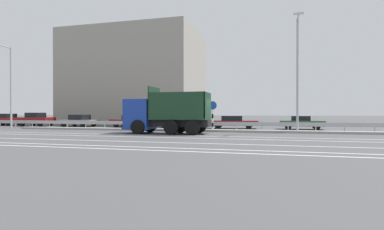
{
  "coord_description": "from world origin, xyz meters",
  "views": [
    {
      "loc": [
        4.86,
        -21.92,
        1.54
      ],
      "look_at": [
        -1.11,
        0.82,
        1.38
      ],
      "focal_mm": 28.0,
      "sensor_mm": 36.0,
      "label": 1
    }
  ],
  "objects_px": {
    "parked_car_3": "(132,121)",
    "parked_car_5": "(233,122)",
    "parked_car_6": "(302,122)",
    "dump_truck": "(158,116)",
    "parked_car_2": "(79,121)",
    "parked_car_1": "(36,119)",
    "median_road_sign": "(213,116)",
    "street_lamp_0": "(9,82)",
    "street_lamp_1": "(298,69)",
    "parked_car_4": "(178,120)",
    "parked_car_0": "(6,120)"
  },
  "relations": [
    {
      "from": "parked_car_3",
      "to": "parked_car_5",
      "type": "xyz_separation_m",
      "value": [
        10.84,
        0.1,
        -0.01
      ]
    },
    {
      "from": "parked_car_5",
      "to": "parked_car_6",
      "type": "relative_size",
      "value": 1.2
    },
    {
      "from": "dump_truck",
      "to": "parked_car_2",
      "type": "bearing_deg",
      "value": 56.65
    },
    {
      "from": "parked_car_6",
      "to": "parked_car_1",
      "type": "bearing_deg",
      "value": -84.87
    },
    {
      "from": "median_road_sign",
      "to": "parked_car_6",
      "type": "bearing_deg",
      "value": 36.09
    },
    {
      "from": "street_lamp_0",
      "to": "street_lamp_1",
      "type": "xyz_separation_m",
      "value": [
        26.91,
        0.4,
        0.31
      ]
    },
    {
      "from": "parked_car_4",
      "to": "parked_car_5",
      "type": "distance_m",
      "value": 5.72
    },
    {
      "from": "median_road_sign",
      "to": "parked_car_5",
      "type": "bearing_deg",
      "value": 78.85
    },
    {
      "from": "parked_car_3",
      "to": "parked_car_2",
      "type": "bearing_deg",
      "value": 95.57
    },
    {
      "from": "dump_truck",
      "to": "parked_car_5",
      "type": "relative_size",
      "value": 1.31
    },
    {
      "from": "dump_truck",
      "to": "parked_car_2",
      "type": "distance_m",
      "value": 14.92
    },
    {
      "from": "dump_truck",
      "to": "median_road_sign",
      "type": "xyz_separation_m",
      "value": [
        3.62,
        3.1,
        0.02
      ]
    },
    {
      "from": "median_road_sign",
      "to": "street_lamp_1",
      "type": "height_order",
      "value": "street_lamp_1"
    },
    {
      "from": "dump_truck",
      "to": "street_lamp_0",
      "type": "bearing_deg",
      "value": 79.96
    },
    {
      "from": "street_lamp_1",
      "to": "parked_car_6",
      "type": "height_order",
      "value": "street_lamp_1"
    },
    {
      "from": "parked_car_3",
      "to": "parked_car_4",
      "type": "bearing_deg",
      "value": -87.49
    },
    {
      "from": "dump_truck",
      "to": "parked_car_5",
      "type": "xyz_separation_m",
      "value": [
        4.67,
        8.46,
        -0.65
      ]
    },
    {
      "from": "median_road_sign",
      "to": "dump_truck",
      "type": "bearing_deg",
      "value": -139.4
    },
    {
      "from": "dump_truck",
      "to": "parked_car_1",
      "type": "relative_size",
      "value": 1.65
    },
    {
      "from": "parked_car_0",
      "to": "parked_car_3",
      "type": "distance_m",
      "value": 16.75
    },
    {
      "from": "dump_truck",
      "to": "parked_car_1",
      "type": "height_order",
      "value": "dump_truck"
    },
    {
      "from": "dump_truck",
      "to": "parked_car_6",
      "type": "distance_m",
      "value": 14.01
    },
    {
      "from": "parked_car_5",
      "to": "parked_car_6",
      "type": "xyz_separation_m",
      "value": [
        6.41,
        0.09,
        0.0
      ]
    },
    {
      "from": "parked_car_1",
      "to": "parked_car_5",
      "type": "relative_size",
      "value": 0.79
    },
    {
      "from": "dump_truck",
      "to": "street_lamp_0",
      "type": "xyz_separation_m",
      "value": [
        -16.66,
        2.73,
        3.28
      ]
    },
    {
      "from": "street_lamp_1",
      "to": "parked_car_0",
      "type": "height_order",
      "value": "street_lamp_1"
    },
    {
      "from": "parked_car_0",
      "to": "parked_car_3",
      "type": "bearing_deg",
      "value": -91.08
    },
    {
      "from": "street_lamp_0",
      "to": "parked_car_6",
      "type": "relative_size",
      "value": 2.0
    },
    {
      "from": "dump_truck",
      "to": "parked_car_0",
      "type": "distance_m",
      "value": 24.36
    },
    {
      "from": "dump_truck",
      "to": "parked_car_1",
      "type": "bearing_deg",
      "value": 65.82
    },
    {
      "from": "parked_car_5",
      "to": "parked_car_6",
      "type": "height_order",
      "value": "same"
    },
    {
      "from": "street_lamp_1",
      "to": "parked_car_3",
      "type": "relative_size",
      "value": 1.83
    },
    {
      "from": "parked_car_4",
      "to": "street_lamp_0",
      "type": "bearing_deg",
      "value": -69.01
    },
    {
      "from": "street_lamp_1",
      "to": "parked_car_1",
      "type": "xyz_separation_m",
      "value": [
        -28.41,
        4.75,
        -4.12
      ]
    },
    {
      "from": "street_lamp_0",
      "to": "parked_car_3",
      "type": "height_order",
      "value": "street_lamp_0"
    },
    {
      "from": "parked_car_2",
      "to": "parked_car_6",
      "type": "relative_size",
      "value": 1.03
    },
    {
      "from": "median_road_sign",
      "to": "parked_car_6",
      "type": "height_order",
      "value": "median_road_sign"
    },
    {
      "from": "street_lamp_0",
      "to": "median_road_sign",
      "type": "bearing_deg",
      "value": 1.06
    },
    {
      "from": "parked_car_2",
      "to": "parked_car_3",
      "type": "bearing_deg",
      "value": -84.4
    },
    {
      "from": "street_lamp_0",
      "to": "parked_car_6",
      "type": "bearing_deg",
      "value": 11.84
    },
    {
      "from": "median_road_sign",
      "to": "parked_car_3",
      "type": "xyz_separation_m",
      "value": [
        -9.78,
        5.26,
        -0.66
      ]
    },
    {
      "from": "parked_car_0",
      "to": "parked_car_3",
      "type": "height_order",
      "value": "parked_car_0"
    },
    {
      "from": "street_lamp_0",
      "to": "parked_car_1",
      "type": "bearing_deg",
      "value": 106.21
    },
    {
      "from": "parked_car_0",
      "to": "street_lamp_0",
      "type": "bearing_deg",
      "value": -132.82
    },
    {
      "from": "parked_car_0",
      "to": "parked_car_2",
      "type": "distance_m",
      "value": 10.37
    },
    {
      "from": "street_lamp_1",
      "to": "street_lamp_0",
      "type": "bearing_deg",
      "value": -179.15
    },
    {
      "from": "dump_truck",
      "to": "median_road_sign",
      "type": "bearing_deg",
      "value": -50.13
    },
    {
      "from": "median_road_sign",
      "to": "parked_car_0",
      "type": "height_order",
      "value": "median_road_sign"
    },
    {
      "from": "parked_car_5",
      "to": "parked_car_6",
      "type": "bearing_deg",
      "value": 85.88
    },
    {
      "from": "parked_car_5",
      "to": "parked_car_1",
      "type": "bearing_deg",
      "value": -93.44
    }
  ]
}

